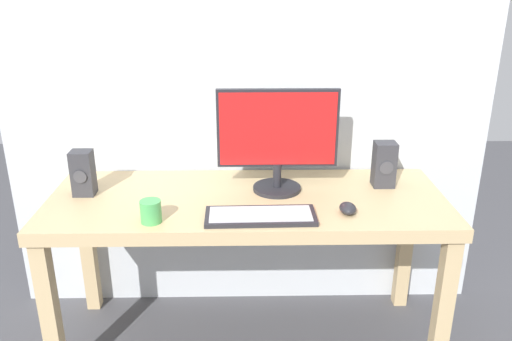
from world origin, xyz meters
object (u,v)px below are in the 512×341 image
Objects in this scene: keyboard_primary at (260,216)px; speaker_left at (83,173)px; mouse at (347,208)px; speaker_right at (384,164)px; coffee_mug at (151,211)px; desk at (247,215)px; monitor at (277,137)px.

keyboard_primary is 0.79m from speaker_left.
speaker_right is (0.21, 0.28, 0.08)m from mouse.
mouse is 0.76m from coffee_mug.
desk is 3.28× the size of monitor.
mouse is 0.46× the size of speaker_left.
monitor reaches higher than coffee_mug.
coffee_mug is at bearing -39.54° from speaker_left.
monitor reaches higher than speaker_right.
desk is 19.12× the size of coffee_mug.
keyboard_primary is at bearing -75.60° from desk.
speaker_left reaches higher than coffee_mug.
keyboard_primary is 2.22× the size of speaker_left.
mouse is 1.11m from speaker_left.
speaker_right reaches higher than speaker_left.
desk is 0.72m from speaker_left.
speaker_left is (-0.69, 0.04, 0.18)m from desk.
desk is 0.23m from keyboard_primary.
monitor is 2.63× the size of speaker_left.
speaker_right is (0.47, 0.03, -0.14)m from monitor.
desk is at bearing 155.15° from mouse.
speaker_left is at bearing 176.39° from desk.
monitor reaches higher than desk.
keyboard_primary is 0.35m from mouse.
speaker_left is (-1.09, 0.21, 0.08)m from mouse.
keyboard_primary is at bearing -150.12° from speaker_right.
mouse reaches higher than keyboard_primary.
mouse is at bearing -10.85° from speaker_left.
monitor is at bearing 32.03° from coffee_mug.
keyboard_primary is 2.14× the size of speaker_right.
coffee_mug is (-0.42, -0.03, 0.03)m from keyboard_primary.
speaker_right is 1.03× the size of speaker_left.
coffee_mug is at bearing -177.63° from mouse.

